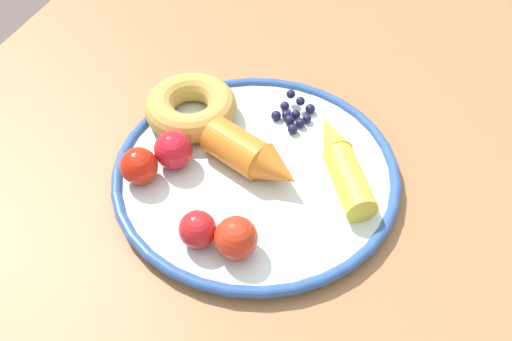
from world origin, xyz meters
The scene contains 10 objects.
dining_table centered at (0.00, 0.00, 0.66)m, with size 0.97×0.76×0.77m.
plate centered at (0.01, 0.04, 0.78)m, with size 0.31×0.31×0.02m.
carrot_orange centered at (0.00, 0.04, 0.80)m, with size 0.08×0.12×0.04m.
carrot_yellow centered at (-0.03, 0.13, 0.80)m, with size 0.13×0.10×0.03m.
donut centered at (-0.05, -0.06, 0.80)m, with size 0.11×0.11×0.03m, color #BB9444.
blueberry_pile centered at (-0.09, 0.05, 0.79)m, with size 0.06×0.05×0.02m.
tomato_near centered at (0.03, -0.05, 0.80)m, with size 0.04×0.04×0.04m, color red.
tomato_mid centered at (0.11, 0.06, 0.80)m, with size 0.04×0.04×0.04m, color red.
tomato_far centered at (0.11, 0.02, 0.80)m, with size 0.04×0.04×0.04m, color red.
tomato_extra centered at (0.06, -0.07, 0.80)m, with size 0.04×0.04×0.04m, color red.
Camera 1 is at (0.40, 0.19, 1.24)m, focal length 40.13 mm.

